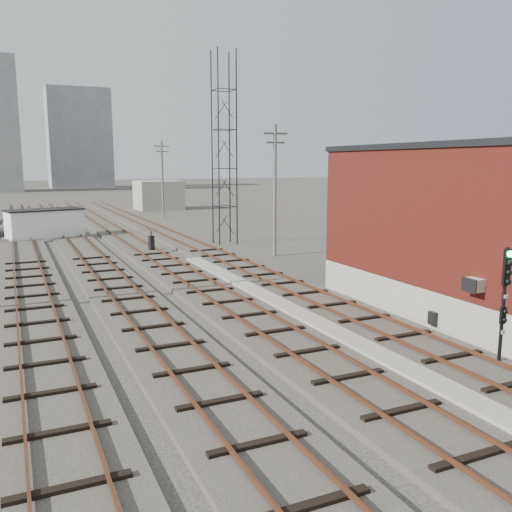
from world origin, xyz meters
TOP-DOWN VIEW (x-y plane):
  - ground at (0.00, 60.00)m, footprint 320.00×320.00m
  - track_right at (2.50, 39.00)m, footprint 3.20×90.00m
  - track_mid_right at (-1.50, 39.00)m, footprint 3.20×90.00m
  - track_mid_left at (-5.50, 39.00)m, footprint 3.20×90.00m
  - track_left at (-9.50, 39.00)m, footprint 3.20×90.00m
  - platform_curb at (0.50, 14.00)m, footprint 0.90×28.00m
  - brick_building at (7.50, 12.00)m, footprint 6.54×12.20m
  - lattice_tower at (5.50, 35.00)m, footprint 1.60×1.60m
  - utility_pole_right_a at (6.50, 28.00)m, footprint 1.80×0.24m
  - utility_pole_right_b at (6.50, 58.00)m, footprint 1.80×0.24m
  - apartment_right at (8.00, 150.00)m, footprint 16.00×12.00m
  - shed_right at (9.00, 70.00)m, footprint 6.00×6.00m
  - signal_mast at (3.70, 6.19)m, footprint 0.40×0.41m
  - switch_stand at (-1.00, 33.02)m, footprint 0.42×0.42m
  - site_trailer at (-7.58, 43.66)m, footprint 6.62×4.04m

SIDE VIEW (x-z plane):
  - ground at x=0.00m, z-range 0.00..0.00m
  - track_right at x=2.50m, z-range -0.09..0.30m
  - track_mid_right at x=-1.50m, z-range -0.09..0.30m
  - track_mid_left at x=-5.50m, z-range -0.09..0.30m
  - track_left at x=-9.50m, z-range -0.09..0.30m
  - platform_curb at x=0.50m, z-range 0.00..0.26m
  - switch_stand at x=-1.00m, z-range -0.04..1.42m
  - site_trailer at x=-7.58m, z-range 0.01..2.61m
  - shed_right at x=9.00m, z-range 0.00..4.00m
  - signal_mast at x=3.70m, z-range 0.31..4.16m
  - brick_building at x=7.50m, z-range 0.02..7.24m
  - utility_pole_right_a at x=6.50m, z-range 0.30..9.30m
  - utility_pole_right_b at x=6.50m, z-range 0.30..9.30m
  - lattice_tower at x=5.50m, z-range 0.00..15.00m
  - apartment_right at x=8.00m, z-range 0.00..26.00m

